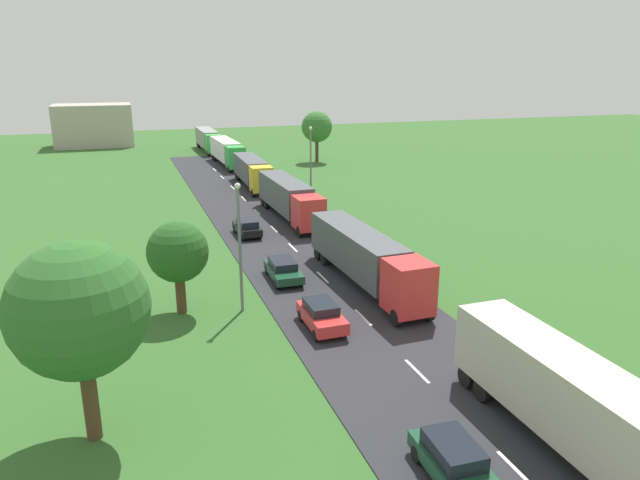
{
  "coord_description": "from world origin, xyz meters",
  "views": [
    {
      "loc": [
        -12.75,
        -3.11,
        14.34
      ],
      "look_at": [
        0.15,
        34.16,
        2.52
      ],
      "focal_mm": 32.55,
      "sensor_mm": 36.0,
      "label": 1
    }
  ],
  "objects_px": {
    "truck_third": "(289,197)",
    "car_fourth": "(283,269)",
    "truck_sixth": "(208,139)",
    "tree_elm": "(178,253)",
    "car_second": "(455,462)",
    "truck_second": "(365,256)",
    "car_fifth": "(247,227)",
    "truck_lead": "(580,407)",
    "truck_fourth": "(252,171)",
    "lamppost_third": "(311,163)",
    "car_third": "(322,315)",
    "truck_fifth": "(227,151)",
    "tree_ash": "(79,310)",
    "tree_oak": "(317,127)",
    "lamppost_second": "(240,241)",
    "distant_building": "(94,125)"
  },
  "relations": [
    {
      "from": "truck_third",
      "to": "car_second",
      "type": "bearing_deg",
      "value": -97.34
    },
    {
      "from": "tree_ash",
      "to": "car_fourth",
      "type": "bearing_deg",
      "value": 50.95
    },
    {
      "from": "truck_lead",
      "to": "car_third",
      "type": "height_order",
      "value": "truck_lead"
    },
    {
      "from": "car_fourth",
      "to": "distant_building",
      "type": "bearing_deg",
      "value": 99.92
    },
    {
      "from": "truck_lead",
      "to": "lamppost_second",
      "type": "distance_m",
      "value": 20.15
    },
    {
      "from": "truck_third",
      "to": "car_fourth",
      "type": "height_order",
      "value": "truck_third"
    },
    {
      "from": "truck_lead",
      "to": "truck_fifth",
      "type": "relative_size",
      "value": 0.94
    },
    {
      "from": "truck_fifth",
      "to": "lamppost_third",
      "type": "height_order",
      "value": "lamppost_third"
    },
    {
      "from": "truck_sixth",
      "to": "truck_fourth",
      "type": "bearing_deg",
      "value": -89.49
    },
    {
      "from": "truck_lead",
      "to": "truck_fourth",
      "type": "relative_size",
      "value": 1.04
    },
    {
      "from": "truck_sixth",
      "to": "car_fifth",
      "type": "bearing_deg",
      "value": -95.16
    },
    {
      "from": "truck_third",
      "to": "car_fourth",
      "type": "distance_m",
      "value": 17.1
    },
    {
      "from": "truck_third",
      "to": "car_fifth",
      "type": "xyz_separation_m",
      "value": [
        -5.18,
        -4.66,
        -1.32
      ]
    },
    {
      "from": "truck_lead",
      "to": "tree_oak",
      "type": "bearing_deg",
      "value": 78.97
    },
    {
      "from": "truck_third",
      "to": "car_second",
      "type": "relative_size",
      "value": 3.37
    },
    {
      "from": "truck_second",
      "to": "car_fourth",
      "type": "relative_size",
      "value": 3.23
    },
    {
      "from": "truck_sixth",
      "to": "tree_oak",
      "type": "xyz_separation_m",
      "value": [
        14.23,
        -17.6,
        3.24
      ]
    },
    {
      "from": "truck_fourth",
      "to": "car_second",
      "type": "relative_size",
      "value": 3.09
    },
    {
      "from": "car_fifth",
      "to": "truck_third",
      "type": "bearing_deg",
      "value": 41.98
    },
    {
      "from": "truck_fifth",
      "to": "truck_sixth",
      "type": "height_order",
      "value": "truck_fifth"
    },
    {
      "from": "car_fifth",
      "to": "truck_sixth",
      "type": "bearing_deg",
      "value": 84.84
    },
    {
      "from": "truck_third",
      "to": "car_fifth",
      "type": "bearing_deg",
      "value": -138.02
    },
    {
      "from": "car_fifth",
      "to": "tree_ash",
      "type": "height_order",
      "value": "tree_ash"
    },
    {
      "from": "truck_sixth",
      "to": "tree_elm",
      "type": "height_order",
      "value": "tree_elm"
    },
    {
      "from": "lamppost_third",
      "to": "tree_ash",
      "type": "relative_size",
      "value": 1.03
    },
    {
      "from": "car_third",
      "to": "tree_elm",
      "type": "bearing_deg",
      "value": 145.74
    },
    {
      "from": "lamppost_third",
      "to": "tree_oak",
      "type": "distance_m",
      "value": 30.47
    },
    {
      "from": "car_third",
      "to": "lamppost_second",
      "type": "height_order",
      "value": "lamppost_second"
    },
    {
      "from": "car_second",
      "to": "lamppost_third",
      "type": "relative_size",
      "value": 0.5
    },
    {
      "from": "car_fifth",
      "to": "car_fourth",
      "type": "bearing_deg",
      "value": -89.79
    },
    {
      "from": "truck_sixth",
      "to": "car_fourth",
      "type": "bearing_deg",
      "value": -94.23
    },
    {
      "from": "truck_second",
      "to": "tree_oak",
      "type": "bearing_deg",
      "value": 74.66
    },
    {
      "from": "car_fifth",
      "to": "lamppost_second",
      "type": "distance_m",
      "value": 16.7
    },
    {
      "from": "truck_fifth",
      "to": "lamppost_third",
      "type": "xyz_separation_m",
      "value": [
        3.48,
        -29.69,
        2.53
      ]
    },
    {
      "from": "truck_third",
      "to": "truck_fifth",
      "type": "xyz_separation_m",
      "value": [
        0.11,
        33.79,
        0.03
      ]
    },
    {
      "from": "car_third",
      "to": "truck_sixth",
      "type": "bearing_deg",
      "value": 86.19
    },
    {
      "from": "car_third",
      "to": "tree_ash",
      "type": "xyz_separation_m",
      "value": [
        -11.96,
        -6.53,
        4.69
      ]
    },
    {
      "from": "truck_lead",
      "to": "tree_elm",
      "type": "xyz_separation_m",
      "value": [
        -12.63,
        18.78,
        1.63
      ]
    },
    {
      "from": "truck_sixth",
      "to": "car_second",
      "type": "xyz_separation_m",
      "value": [
        -4.69,
        -88.42,
        -1.31
      ]
    },
    {
      "from": "car_third",
      "to": "tree_oak",
      "type": "relative_size",
      "value": 0.52
    },
    {
      "from": "truck_third",
      "to": "tree_elm",
      "type": "height_order",
      "value": "tree_elm"
    },
    {
      "from": "truck_third",
      "to": "car_third",
      "type": "bearing_deg",
      "value": -101.97
    },
    {
      "from": "truck_fifth",
      "to": "tree_ash",
      "type": "height_order",
      "value": "tree_ash"
    },
    {
      "from": "car_second",
      "to": "truck_second",
      "type": "bearing_deg",
      "value": 76.09
    },
    {
      "from": "tree_elm",
      "to": "truck_second",
      "type": "bearing_deg",
      "value": 2.47
    },
    {
      "from": "truck_lead",
      "to": "truck_fourth",
      "type": "bearing_deg",
      "value": 90.08
    },
    {
      "from": "lamppost_third",
      "to": "tree_elm",
      "type": "relative_size",
      "value": 1.49
    },
    {
      "from": "truck_fourth",
      "to": "tree_elm",
      "type": "height_order",
      "value": "tree_elm"
    },
    {
      "from": "car_second",
      "to": "car_third",
      "type": "height_order",
      "value": "same"
    },
    {
      "from": "car_second",
      "to": "car_fifth",
      "type": "bearing_deg",
      "value": 90.47
    }
  ]
}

